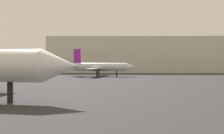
# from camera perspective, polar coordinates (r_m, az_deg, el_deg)

# --- Properties ---
(airplane_far_right) EXTENTS (23.37, 21.31, 9.07)m
(airplane_far_right) POSITION_cam_1_polar(r_m,az_deg,el_deg) (95.73, -2.43, 0.01)
(airplane_far_right) COLOR silver
(airplane_far_right) RESTS_ON ground_plane
(terminal_building) EXTENTS (90.98, 24.23, 15.58)m
(terminal_building) POSITION_cam_1_polar(r_m,az_deg,el_deg) (134.75, 7.60, 2.32)
(terminal_building) COLOR beige
(terminal_building) RESTS_ON ground_plane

